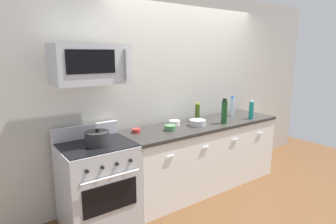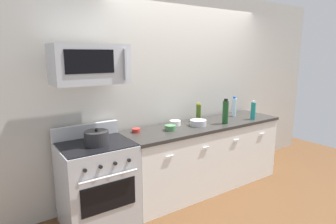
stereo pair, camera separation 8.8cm
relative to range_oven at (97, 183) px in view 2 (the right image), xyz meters
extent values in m
plane|color=brown|center=(1.55, 0.00, -0.47)|extent=(6.54, 6.54, 0.00)
cube|color=#B7B2A8|center=(1.55, 0.41, 0.88)|extent=(5.45, 0.10, 2.70)
cube|color=white|center=(1.55, 0.00, -0.03)|extent=(2.33, 0.62, 0.88)
cube|color=#2D2B28|center=(1.55, 0.00, 0.43)|extent=(2.36, 0.65, 0.04)
cube|color=black|center=(1.55, -0.28, -0.42)|extent=(2.33, 0.02, 0.10)
cylinder|color=silver|center=(0.74, -0.33, 0.25)|extent=(0.10, 0.02, 0.02)
cylinder|color=silver|center=(1.28, -0.33, 0.25)|extent=(0.10, 0.02, 0.02)
cylinder|color=silver|center=(1.82, -0.33, 0.25)|extent=(0.10, 0.02, 0.02)
cylinder|color=silver|center=(2.37, -0.33, 0.25)|extent=(0.10, 0.02, 0.02)
cube|color=#B7BABF|center=(0.00, 0.00, -0.01)|extent=(0.76, 0.64, 0.91)
cube|color=black|center=(0.00, -0.33, -0.02)|extent=(0.58, 0.01, 0.30)
cylinder|color=#B7BABF|center=(0.00, -0.36, 0.21)|extent=(0.61, 0.02, 0.02)
cube|color=#B7BABF|center=(0.00, 0.29, 0.52)|extent=(0.76, 0.06, 0.16)
cube|color=black|center=(0.00, 0.00, 0.45)|extent=(0.73, 0.61, 0.01)
cylinder|color=black|center=(-0.23, -0.34, 0.32)|extent=(0.04, 0.02, 0.04)
cylinder|color=black|center=(-0.08, -0.34, 0.32)|extent=(0.04, 0.02, 0.04)
cylinder|color=black|center=(0.08, -0.34, 0.32)|extent=(0.04, 0.02, 0.04)
cylinder|color=black|center=(0.23, -0.34, 0.32)|extent=(0.04, 0.02, 0.04)
cube|color=#B7BABF|center=(0.00, 0.05, 1.28)|extent=(0.74, 0.40, 0.40)
cube|color=black|center=(-0.06, -0.16, 1.31)|extent=(0.48, 0.01, 0.22)
cube|color=#B7BABF|center=(0.30, -0.17, 1.28)|extent=(0.02, 0.04, 0.30)
cylinder|color=#197F7A|center=(2.30, -0.19, 0.57)|extent=(0.07, 0.07, 0.25)
cylinder|color=beige|center=(2.30, -0.19, 0.71)|extent=(0.04, 0.04, 0.02)
cylinder|color=#385114|center=(1.58, 0.17, 0.57)|extent=(0.07, 0.07, 0.23)
cylinder|color=#B29919|center=(1.58, 0.17, 0.70)|extent=(0.04, 0.04, 0.02)
cylinder|color=silver|center=(2.22, 0.10, 0.59)|extent=(0.06, 0.06, 0.28)
cylinder|color=blue|center=(2.22, 0.10, 0.74)|extent=(0.04, 0.04, 0.03)
cylinder|color=#19471E|center=(1.78, -0.15, 0.61)|extent=(0.08, 0.08, 0.31)
cylinder|color=black|center=(1.78, -0.15, 0.78)|extent=(0.05, 0.05, 0.03)
cylinder|color=#B72D28|center=(0.57, 0.14, 0.47)|extent=(0.10, 0.10, 0.05)
torus|color=#B72D28|center=(0.57, 0.14, 0.50)|extent=(0.10, 0.10, 0.01)
cylinder|color=#B72D28|center=(0.57, 0.14, 0.45)|extent=(0.06, 0.06, 0.01)
cylinder|color=#477A4C|center=(0.96, -0.02, 0.48)|extent=(0.14, 0.14, 0.06)
torus|color=#477A4C|center=(0.96, -0.02, 0.51)|extent=(0.14, 0.14, 0.01)
cylinder|color=#477A4C|center=(0.96, -0.02, 0.46)|extent=(0.08, 0.08, 0.01)
cylinder|color=#B2B5BA|center=(1.40, -0.04, 0.49)|extent=(0.22, 0.22, 0.08)
torus|color=#B2B5BA|center=(1.40, -0.04, 0.52)|extent=(0.22, 0.22, 0.01)
cylinder|color=#B2B5BA|center=(1.40, -0.04, 0.46)|extent=(0.12, 0.12, 0.01)
cylinder|color=white|center=(1.16, 0.15, 0.48)|extent=(0.15, 0.15, 0.07)
torus|color=white|center=(1.16, 0.15, 0.51)|extent=(0.15, 0.15, 0.01)
cylinder|color=white|center=(1.16, 0.15, 0.46)|extent=(0.08, 0.08, 0.01)
cylinder|color=#262628|center=(0.00, -0.05, 0.53)|extent=(0.25, 0.25, 0.15)
sphere|color=black|center=(0.00, -0.05, 0.61)|extent=(0.04, 0.04, 0.04)
camera|label=1|loc=(-1.05, -2.76, 1.39)|focal=30.29mm
camera|label=2|loc=(-0.98, -2.81, 1.39)|focal=30.29mm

